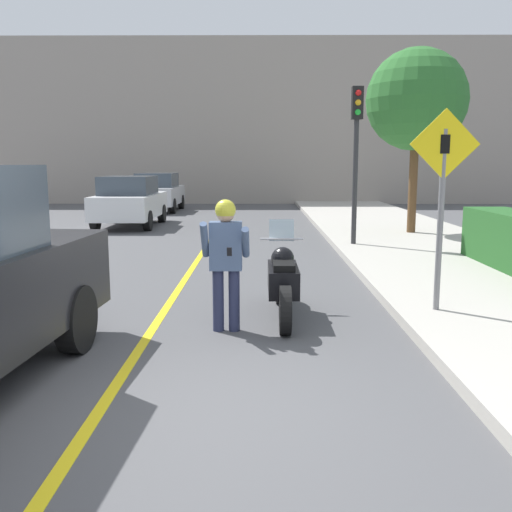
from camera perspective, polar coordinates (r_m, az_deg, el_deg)
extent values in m
plane|color=#4C4C4F|center=(5.04, -8.81, -15.40)|extent=(80.00, 80.00, 0.00)
cube|color=yellow|center=(10.81, -6.89, -1.97)|extent=(0.12, 36.00, 0.01)
cube|color=gray|center=(30.60, -1.04, 13.22)|extent=(28.00, 1.20, 8.45)
cylinder|color=black|center=(7.05, 2.94, -5.45)|extent=(0.14, 0.61, 0.61)
cylinder|color=black|center=(8.60, 2.49, -2.76)|extent=(0.14, 0.61, 0.61)
cube|color=black|center=(7.78, 2.71, -2.32)|extent=(0.40, 1.09, 0.36)
sphere|color=black|center=(7.87, 2.68, -0.25)|extent=(0.32, 0.32, 0.32)
cube|color=black|center=(7.49, 2.79, -1.05)|extent=(0.28, 0.48, 0.10)
cylinder|color=silver|center=(8.24, 2.58, 1.72)|extent=(0.62, 0.03, 0.03)
cube|color=silver|center=(8.29, 2.57, 2.60)|extent=(0.36, 0.12, 0.31)
cylinder|color=#282D4C|center=(7.20, -3.79, -4.45)|extent=(0.14, 0.14, 0.78)
cylinder|color=#282D4C|center=(7.19, -2.20, -4.46)|extent=(0.14, 0.14, 0.78)
cube|color=slate|center=(7.06, -3.04, 1.02)|extent=(0.40, 0.22, 0.60)
cylinder|color=slate|center=(6.97, -5.15, 1.63)|extent=(0.09, 0.37, 0.47)
cylinder|color=slate|center=(6.92, -1.04, 1.37)|extent=(0.09, 0.42, 0.42)
sphere|color=tan|center=(7.01, -3.07, 4.24)|extent=(0.22, 0.22, 0.22)
sphere|color=gold|center=(7.01, -3.08, 4.64)|extent=(0.26, 0.26, 0.26)
cube|color=black|center=(6.78, -2.68, 0.43)|extent=(0.06, 0.05, 0.11)
cylinder|color=black|center=(6.68, -17.52, -6.05)|extent=(0.27, 0.77, 0.76)
cylinder|color=slate|center=(7.90, 17.95, 3.31)|extent=(0.08, 0.08, 2.38)
cube|color=yellow|center=(7.85, 18.37, 10.57)|extent=(0.91, 0.02, 0.91)
cube|color=black|center=(7.84, 18.40, 10.57)|extent=(0.12, 0.01, 0.24)
cylinder|color=#2D2D30|center=(14.07, 9.91, 8.78)|extent=(0.12, 0.12, 3.74)
cube|color=black|center=(14.12, 10.10, 14.83)|extent=(0.26, 0.22, 0.76)
sphere|color=red|center=(14.02, 10.21, 15.77)|extent=(0.14, 0.14, 0.14)
sphere|color=gold|center=(14.00, 10.18, 14.88)|extent=(0.14, 0.14, 0.14)
sphere|color=green|center=(13.98, 10.16, 13.98)|extent=(0.14, 0.14, 0.14)
cylinder|color=brown|center=(16.84, 15.42, 6.90)|extent=(0.24, 0.24, 2.71)
sphere|color=#2D6B2D|center=(16.92, 15.77, 14.82)|extent=(2.80, 2.80, 2.80)
cylinder|color=black|center=(21.14, -13.83, 4.16)|extent=(0.22, 0.64, 0.64)
cylinder|color=black|center=(20.80, -9.39, 4.22)|extent=(0.22, 0.64, 0.64)
cylinder|color=black|center=(18.64, -15.79, 3.43)|extent=(0.22, 0.64, 0.64)
cylinder|color=black|center=(18.25, -10.78, 3.50)|extent=(0.22, 0.64, 0.64)
cube|color=white|center=(19.66, -12.46, 4.96)|extent=(1.80, 4.20, 0.76)
cube|color=#38424C|center=(19.46, -12.64, 6.91)|extent=(1.58, 2.18, 0.60)
cylinder|color=black|center=(27.23, -10.96, 5.33)|extent=(0.22, 0.64, 0.64)
cylinder|color=black|center=(26.95, -7.49, 5.39)|extent=(0.22, 0.64, 0.64)
cylinder|color=black|center=(24.69, -12.14, 4.91)|extent=(0.22, 0.64, 0.64)
cylinder|color=black|center=(24.38, -8.33, 4.97)|extent=(0.22, 0.64, 0.64)
cube|color=silver|center=(25.78, -9.74, 6.01)|extent=(1.80, 4.20, 0.76)
cube|color=#38424C|center=(25.58, -9.85, 7.50)|extent=(1.58, 2.18, 0.60)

